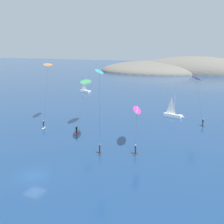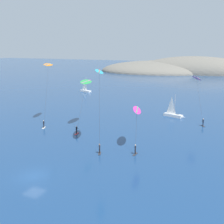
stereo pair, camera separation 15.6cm
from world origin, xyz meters
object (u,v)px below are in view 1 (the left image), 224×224
object	(u,v)px
kitesurfer_green	(85,85)
kitesurfer_pink	(197,82)
sailboat_near	(174,114)
kitesurfer_magenta	(137,113)
kitesurfer_cyan	(99,77)
kitesurfer_orange	(48,69)
sailboat_far	(86,90)

from	to	relation	value
kitesurfer_green	kitesurfer_pink	xyz separation A→B (m)	(20.72, 15.83, 0.01)
kitesurfer_green	sailboat_near	bearing A→B (deg)	47.72
kitesurfer_magenta	kitesurfer_pink	bearing A→B (deg)	75.03
kitesurfer_pink	kitesurfer_cyan	bearing A→B (deg)	-115.95
kitesurfer_orange	sailboat_near	bearing A→B (deg)	34.65
sailboat_far	kitesurfer_cyan	size ratio (longest dim) A/B	0.44
sailboat_far	kitesurfer_cyan	xyz separation A→B (m)	(32.52, -51.50, 11.70)
kitesurfer_green	kitesurfer_pink	bearing A→B (deg)	37.38
kitesurfer_magenta	kitesurfer_pink	size ratio (longest dim) A/B	0.68
kitesurfer_magenta	kitesurfer_green	world-z (taller)	kitesurfer_green
kitesurfer_green	kitesurfer_magenta	bearing A→B (deg)	-27.85
sailboat_near	kitesurfer_cyan	world-z (taller)	kitesurfer_cyan
kitesurfer_pink	kitesurfer_magenta	bearing A→B (deg)	-104.97
sailboat_far	kitesurfer_green	xyz separation A→B (m)	(24.19, -41.86, 8.64)
sailboat_near	kitesurfer_orange	xyz separation A→B (m)	(-25.07, -17.32, 11.61)
kitesurfer_pink	kitesurfer_green	bearing A→B (deg)	-142.62
kitesurfer_green	kitesurfer_orange	distance (m)	9.96
kitesurfer_cyan	kitesurfer_green	bearing A→B (deg)	130.82
sailboat_near	kitesurfer_green	size ratio (longest dim) A/B	0.57
kitesurfer_cyan	kitesurfer_pink	world-z (taller)	kitesurfer_cyan
sailboat_far	kitesurfer_green	world-z (taller)	kitesurfer_green
kitesurfer_green	kitesurfer_pink	world-z (taller)	kitesurfer_pink
kitesurfer_magenta	kitesurfer_pink	xyz separation A→B (m)	(6.28, 23.46, 3.02)
kitesurfer_green	kitesurfer_orange	bearing A→B (deg)	-178.71
sailboat_near	sailboat_far	distance (m)	46.83
kitesurfer_magenta	kitesurfer_cyan	size ratio (longest dim) A/B	0.53
kitesurfer_magenta	kitesurfer_pink	distance (m)	24.48
kitesurfer_cyan	kitesurfer_orange	size ratio (longest dim) A/B	1.00
sailboat_near	kitesurfer_magenta	size ratio (longest dim) A/B	0.82
sailboat_near	sailboat_far	bearing A→B (deg)	148.09
sailboat_near	kitesurfer_magenta	xyz separation A→B (m)	(-1.11, -24.74, 5.64)
sailboat_near	kitesurfer_cyan	size ratio (longest dim) A/B	0.44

